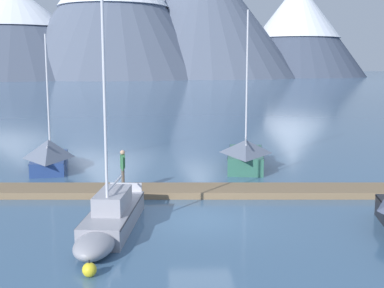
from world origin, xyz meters
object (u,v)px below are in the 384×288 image
(sailboat_mid_dock_port, at_px, (246,153))
(mooring_buoy_channel_marker, at_px, (89,270))
(sailboat_second_berth, at_px, (110,218))
(sailboat_nearest_berth, at_px, (50,155))
(person_on_dock, at_px, (123,166))

(sailboat_mid_dock_port, bearing_deg, mooring_buoy_channel_marker, -114.54)
(mooring_buoy_channel_marker, bearing_deg, sailboat_second_berth, 86.81)
(sailboat_second_berth, relative_size, mooring_buoy_channel_marker, 17.49)
(sailboat_nearest_berth, xyz_separation_m, sailboat_second_berth, (4.53, -11.31, -0.27))
(sailboat_mid_dock_port, relative_size, mooring_buoy_channel_marker, 18.04)
(sailboat_nearest_berth, distance_m, person_on_dock, 7.25)
(sailboat_nearest_berth, relative_size, mooring_buoy_channel_marker, 15.34)
(sailboat_nearest_berth, height_order, mooring_buoy_channel_marker, sailboat_nearest_berth)
(sailboat_nearest_berth, xyz_separation_m, mooring_buoy_channel_marker, (4.32, -15.08, -0.60))
(sailboat_second_berth, bearing_deg, person_on_dock, 89.77)
(sailboat_nearest_berth, distance_m, sailboat_mid_dock_port, 11.16)
(sailboat_mid_dock_port, xyz_separation_m, mooring_buoy_channel_marker, (-6.84, -14.98, -0.58))
(sailboat_mid_dock_port, height_order, person_on_dock, sailboat_mid_dock_port)
(sailboat_second_berth, bearing_deg, sailboat_mid_dock_port, 59.40)
(mooring_buoy_channel_marker, bearing_deg, sailboat_nearest_berth, 105.97)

